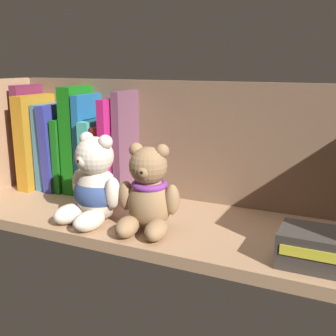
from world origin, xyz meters
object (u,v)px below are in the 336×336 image
object	(u,v)px
book_2	(52,145)
book_10	(127,145)
small_product_box	(313,248)
book_3	(61,146)
teddy_bear_larger	(95,187)
teddy_bear_smaller	(148,194)
book_1	(42,140)
book_0	(32,135)
book_7	(100,157)
book_5	(79,139)
book_8	(111,160)
book_4	(70,154)
book_9	(119,148)
book_6	(90,144)

from	to	relation	value
book_2	book_10	size ratio (longest dim) A/B	0.85
book_2	small_product_box	size ratio (longest dim) A/B	2.01
book_3	teddy_bear_larger	bearing A→B (deg)	-37.06
book_3	book_10	distance (cm)	17.27
teddy_bear_larger	teddy_bear_smaller	world-z (taller)	teddy_bear_larger
book_3	book_1	bearing A→B (deg)	-180.00
book_0	book_10	size ratio (longest dim) A/B	1.03
book_3	teddy_bear_smaller	size ratio (longest dim) A/B	1.27
book_0	teddy_bear_smaller	xyz separation A→B (cm)	(37.69, -14.18, -5.06)
book_7	teddy_bear_smaller	distance (cm)	23.72
book_2	book_3	xyz separation A→B (cm)	(2.47, -0.00, -0.00)
book_5	book_8	world-z (taller)	book_5
book_5	book_8	bearing A→B (deg)	0.00
book_1	book_2	distance (cm)	3.04
small_product_box	book_3	bearing A→B (deg)	164.43
book_2	teddy_bear_larger	distance (cm)	25.81
book_4	book_2	bearing A→B (deg)	180.00
book_9	teddy_bear_larger	bearing A→B (deg)	-75.51
book_0	book_8	size ratio (longest dim) A/B	1.50
book_3	book_7	xyz separation A→B (cm)	(10.43, -0.00, -1.36)
book_3	book_2	bearing A→B (deg)	180.00
book_10	teddy_bear_smaller	size ratio (longest dim) A/B	1.50
book_3	book_7	size ratio (longest dim) A/B	1.17
teddy_bear_larger	book_7	bearing A→B (deg)	120.57
book_2	book_10	distance (cm)	19.73
teddy_bear_larger	small_product_box	distance (cm)	37.47
book_4	small_product_box	world-z (taller)	book_4
book_2	teddy_bear_smaller	xyz separation A→B (cm)	(31.83, -14.18, -3.09)
book_9	book_5	bearing A→B (deg)	-180.00
book_5	teddy_bear_larger	world-z (taller)	book_5
small_product_box	book_6	bearing A→B (deg)	162.01
book_6	teddy_bear_larger	size ratio (longest dim) A/B	1.35
book_6	book_7	size ratio (longest dim) A/B	1.32
book_1	teddy_bear_smaller	world-z (taller)	book_1
book_1	small_product_box	bearing A→B (deg)	-14.27
book_6	book_9	bearing A→B (deg)	0.00
book_4	book_8	bearing A→B (deg)	0.00
book_9	book_10	xyz separation A→B (cm)	(2.03, -0.00, 0.71)
book_4	book_9	size ratio (longest dim) A/B	0.77
book_1	book_5	xyz separation A→B (cm)	(10.50, 0.00, 1.02)
book_3	teddy_bear_larger	xyz separation A→B (cm)	(18.83, -14.22, -3.22)
book_2	teddy_bear_smaller	bearing A→B (deg)	-24.01
book_2	book_5	world-z (taller)	book_5
book_9	book_10	size ratio (longest dim) A/B	0.94
book_2	book_3	world-z (taller)	same
book_10	book_2	bearing A→B (deg)	180.00
book_10	book_3	bearing A→B (deg)	180.00
book_2	book_4	distance (cm)	5.01
book_6	book_2	bearing A→B (deg)	180.00
book_2	book_5	xyz separation A→B (cm)	(7.61, -0.00, 1.96)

